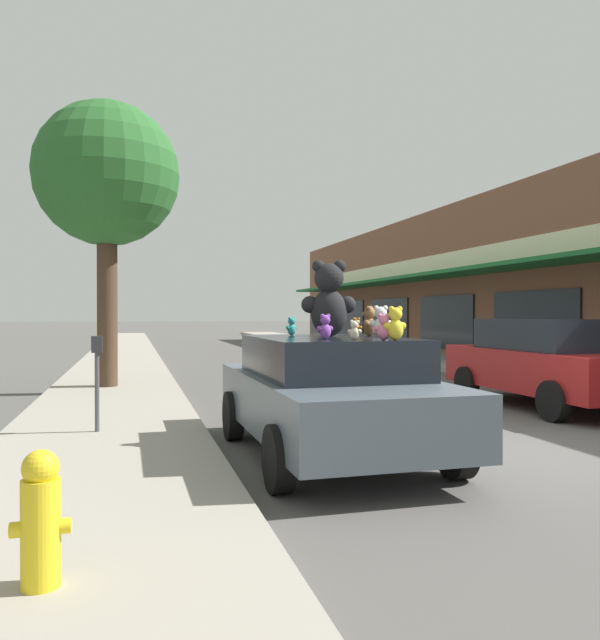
# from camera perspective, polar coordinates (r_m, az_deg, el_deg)

# --- Properties ---
(ground_plane) EXTENTS (260.00, 260.00, 0.00)m
(ground_plane) POSITION_cam_1_polar(r_m,az_deg,el_deg) (8.45, 21.13, -11.19)
(ground_plane) COLOR #514F4C
(sidewalk_near) EXTENTS (2.67, 90.00, 0.15)m
(sidewalk_near) POSITION_cam_1_polar(r_m,az_deg,el_deg) (6.88, -18.13, -13.27)
(sidewalk_near) COLOR gray
(sidewalk_near) RESTS_ON ground_plane
(storefront_row) EXTENTS (12.97, 37.37, 5.82)m
(storefront_row) POSITION_cam_1_polar(r_m,az_deg,el_deg) (27.32, 23.62, 3.04)
(storefront_row) COLOR brown
(storefront_row) RESTS_ON ground_plane
(plush_art_car) EXTENTS (2.13, 4.24, 1.44)m
(plush_art_car) POSITION_cam_1_polar(r_m,az_deg,el_deg) (7.53, 2.73, -6.63)
(plush_art_car) COLOR #4C5660
(plush_art_car) RESTS_ON ground_plane
(teddy_bear_giant) EXTENTS (0.72, 0.47, 0.95)m
(teddy_bear_giant) POSITION_cam_1_polar(r_m,az_deg,el_deg) (7.76, 2.66, 1.87)
(teddy_bear_giant) COLOR black
(teddy_bear_giant) RESTS_ON plush_art_car
(teddy_bear_pink) EXTENTS (0.21, 0.18, 0.29)m
(teddy_bear_pink) POSITION_cam_1_polar(r_m,az_deg,el_deg) (6.72, 7.66, -0.66)
(teddy_bear_pink) COLOR pink
(teddy_bear_pink) RESTS_ON plush_art_car
(teddy_bear_cream) EXTENTS (0.16, 0.13, 0.22)m
(teddy_bear_cream) POSITION_cam_1_polar(r_m,az_deg,el_deg) (6.79, 5.00, -0.93)
(teddy_bear_cream) COLOR beige
(teddy_bear_cream) RESTS_ON plush_art_car
(teddy_bear_yellow) EXTENTS (0.27, 0.17, 0.36)m
(teddy_bear_yellow) POSITION_cam_1_polar(r_m,az_deg,el_deg) (6.70, 8.72, -0.34)
(teddy_bear_yellow) COLOR yellow
(teddy_bear_yellow) RESTS_ON plush_art_car
(teddy_bear_white) EXTENTS (0.29, 0.23, 0.38)m
(teddy_bear_white) POSITION_cam_1_polar(r_m,az_deg,el_deg) (7.73, 7.40, -0.15)
(teddy_bear_white) COLOR white
(teddy_bear_white) RESTS_ON plush_art_car
(teddy_bear_brown) EXTENTS (0.24, 0.27, 0.38)m
(teddy_bear_brown) POSITION_cam_1_polar(r_m,az_deg,el_deg) (7.90, 6.35, -0.14)
(teddy_bear_brown) COLOR olive
(teddy_bear_brown) RESTS_ON plush_art_car
(teddy_bear_purple) EXTENTS (0.21, 0.14, 0.28)m
(teddy_bear_purple) POSITION_cam_1_polar(r_m,az_deg,el_deg) (6.89, 2.32, -0.64)
(teddy_bear_purple) COLOR purple
(teddy_bear_purple) RESTS_ON plush_art_car
(teddy_bear_teal) EXTENTS (0.18, 0.14, 0.24)m
(teddy_bear_teal) POSITION_cam_1_polar(r_m,az_deg,el_deg) (8.10, -0.78, -0.60)
(teddy_bear_teal) COLOR teal
(teddy_bear_teal) RESTS_ON plush_art_car
(teddy_bear_orange) EXTENTS (0.14, 0.17, 0.23)m
(teddy_bear_orange) POSITION_cam_1_polar(r_m,az_deg,el_deg) (8.04, 5.19, -0.62)
(teddy_bear_orange) COLOR orange
(teddy_bear_orange) RESTS_ON plush_art_car
(parked_car_far_center) EXTENTS (2.25, 4.28, 1.62)m
(parked_car_far_center) POSITION_cam_1_polar(r_m,az_deg,el_deg) (12.36, 22.23, -3.46)
(parked_car_far_center) COLOR maroon
(parked_car_far_center) RESTS_ON ground_plane
(street_tree) EXTENTS (3.09, 3.09, 6.12)m
(street_tree) POSITION_cam_1_polar(r_m,az_deg,el_deg) (14.35, -17.25, 12.41)
(street_tree) COLOR #473323
(street_tree) RESTS_ON sidewalk_near
(fire_hydrant) EXTENTS (0.33, 0.22, 0.79)m
(fire_hydrant) POSITION_cam_1_polar(r_m,az_deg,el_deg) (4.03, -22.62, -16.39)
(fire_hydrant) COLOR yellow
(fire_hydrant) RESTS_ON sidewalk_near
(parking_meter) EXTENTS (0.14, 0.10, 1.27)m
(parking_meter) POSITION_cam_1_polar(r_m,az_deg,el_deg) (8.72, -18.07, -4.43)
(parking_meter) COLOR #4C4C51
(parking_meter) RESTS_ON sidewalk_near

